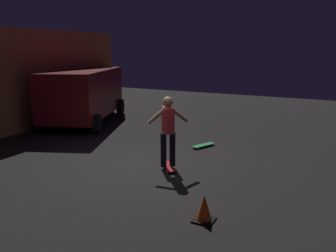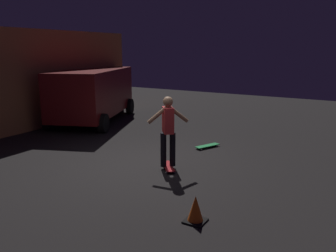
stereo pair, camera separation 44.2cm
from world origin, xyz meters
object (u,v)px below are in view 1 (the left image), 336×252
object	(u,v)px
skater	(168,127)
traffic_cone	(204,209)
parked_van	(84,93)
skateboard_ridden	(168,166)
skateboard_spare	(204,145)

from	to	relation	value
skater	traffic_cone	distance (m)	2.70
parked_van	traffic_cone	size ratio (longest dim) A/B	10.82
skateboard_ridden	skateboard_spare	world-z (taller)	same
skateboard_ridden	skateboard_spare	distance (m)	2.10
parked_van	skateboard_spare	world-z (taller)	parked_van
parked_van	skater	world-z (taller)	parked_van
traffic_cone	skater	bearing A→B (deg)	41.09
parked_van	skateboard_ridden	distance (m)	6.27
parked_van	skateboard_ridden	size ratio (longest dim) A/B	6.97
skateboard_spare	parked_van	bearing A→B (deg)	78.80
skateboard_ridden	skater	distance (m)	0.98
skateboard_spare	traffic_cone	xyz separation A→B (m)	(-4.04, -1.62, 0.16)
parked_van	traffic_cone	world-z (taller)	parked_van
skateboard_spare	traffic_cone	distance (m)	4.35
traffic_cone	skateboard_ridden	bearing A→B (deg)	41.09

